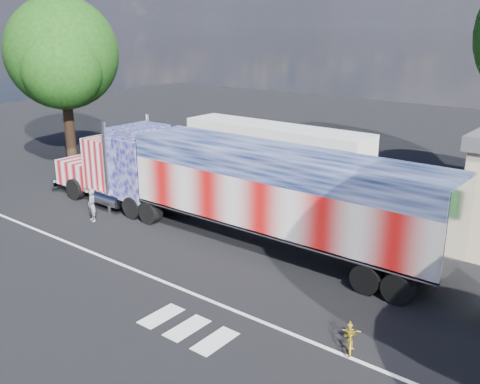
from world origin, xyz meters
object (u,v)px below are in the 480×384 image
Objects in this scene: coach_bus at (275,153)px; bicycle at (351,335)px; semi_truck at (229,185)px; tree_w_a at (63,54)px; woman at (92,205)px.

coach_bus is 7.85× the size of bicycle.
coach_bus is 17.80m from bicycle.
semi_truck is 9.97m from bicycle.
semi_truck is 14.42× the size of bicycle.
woman is at bearing -30.64° from tree_w_a.
coach_bus is (-3.36, 8.48, -0.62)m from semi_truck.
semi_truck is 13.70× the size of woman.
woman is 1.05× the size of bicycle.
coach_bus is 15.74m from tree_w_a.
woman is at bearing 145.30° from bicycle.
woman is at bearing -105.88° from coach_bus.
tree_w_a reaches higher than bicycle.
bicycle is at bearing -28.43° from semi_truck.
coach_bus is at bearing 88.67° from woman.
semi_truck reaches higher than woman.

